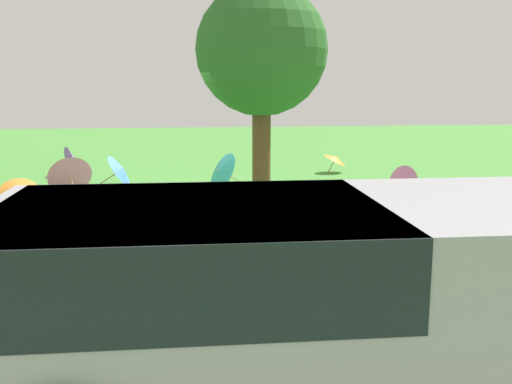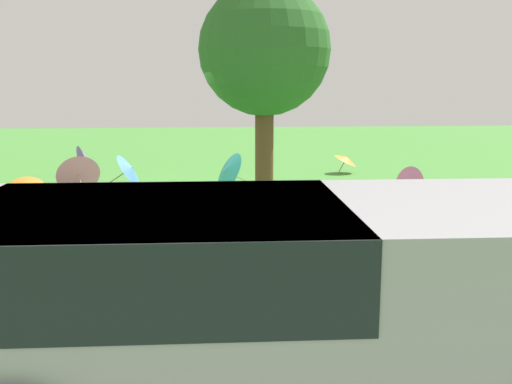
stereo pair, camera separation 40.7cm
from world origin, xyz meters
TOP-DOWN VIEW (x-y plane):
  - ground at (0.00, 0.00)m, footprint 40.00×40.00m
  - van_dark at (-0.54, 7.27)m, footprint 4.62×2.17m
  - shade_tree at (-1.11, 0.72)m, footprint 2.30×2.30m
  - parasol_orange_0 at (-3.66, -3.84)m, footprint 0.76×0.76m
  - parasol_orange_1 at (-3.80, 4.15)m, footprint 0.80×0.76m
  - parasol_pink_0 at (2.67, -1.43)m, footprint 1.04×0.96m
  - parasol_purple_0 at (3.10, -4.13)m, footprint 0.77×0.80m
  - parasol_teal_0 at (-0.51, 3.94)m, footprint 1.02×1.02m
  - parasol_pink_2 at (-3.93, 0.20)m, footprint 0.80×0.80m
  - parasol_teal_2 at (-0.48, -1.40)m, footprint 0.95×1.06m
  - parasol_orange_2 at (3.32, 0.00)m, footprint 0.87×0.79m
  - parasol_blue_1 at (1.71, -2.41)m, footprint 0.82×0.87m

SIDE VIEW (x-z plane):
  - ground at x=0.00m, z-range 0.00..0.00m
  - parasol_orange_1 at x=-3.80m, z-range 0.01..0.66m
  - parasol_orange_2 at x=3.32m, z-range 0.03..0.68m
  - parasol_orange_0 at x=-3.66m, z-range 0.09..0.66m
  - parasol_blue_1 at x=1.71m, z-range 0.00..0.76m
  - parasol_pink_2 at x=-3.93m, z-range 0.00..0.76m
  - parasol_purple_0 at x=3.10m, z-range 0.00..0.77m
  - parasol_teal_2 at x=-0.48m, z-range 0.00..0.89m
  - parasol_pink_0 at x=2.67m, z-range 0.00..0.89m
  - parasol_teal_0 at x=-0.51m, z-range 0.10..0.88m
  - van_dark at x=-0.54m, z-range 0.15..1.68m
  - shade_tree at x=-1.11m, z-range 0.84..4.88m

